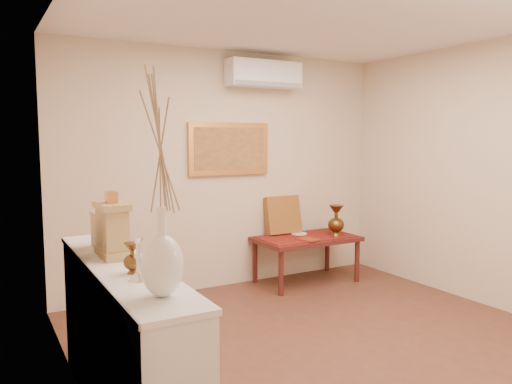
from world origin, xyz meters
TOP-DOWN VIEW (x-y plane):
  - floor at (0.00, 0.00)m, footprint 4.50×4.50m
  - ceiling at (0.00, 0.00)m, footprint 4.50×4.50m
  - wall_back at (0.00, 2.25)m, footprint 4.00×0.02m
  - wall_left at (-2.00, 0.00)m, footprint 0.02×4.50m
  - white_vase at (-1.81, -0.72)m, footprint 0.20×0.20m
  - candlestick at (-1.83, -0.40)m, footprint 0.11×0.11m
  - brass_urn_small at (-1.82, -0.25)m, footprint 0.10×0.10m
  - table_cloth at (0.85, 1.88)m, footprint 1.14×0.59m
  - brass_urn_tall at (1.19, 1.76)m, footprint 0.20×0.20m
  - plate at (0.85, 2.03)m, footprint 0.19×0.19m
  - menu at (0.75, 1.70)m, footprint 0.23×0.28m
  - cushion at (0.70, 2.17)m, footprint 0.46×0.19m
  - display_ledge at (-1.82, 0.00)m, footprint 0.37×2.02m
  - mantel_clock at (-1.81, 0.22)m, footprint 0.17×0.36m
  - wooden_chest at (-1.79, 0.51)m, footprint 0.16×0.21m
  - low_table at (0.85, 1.88)m, footprint 1.20×0.70m
  - painting at (0.00, 2.22)m, footprint 1.00×0.06m
  - ac_unit at (0.40, 2.12)m, footprint 0.90×0.25m

SIDE VIEW (x-z plane):
  - floor at x=0.00m, z-range 0.00..0.00m
  - low_table at x=0.85m, z-range 0.21..0.76m
  - display_ledge at x=-1.82m, z-range 0.00..0.98m
  - table_cloth at x=0.85m, z-range 0.55..0.56m
  - plate at x=0.85m, z-range 0.56..0.57m
  - menu at x=0.75m, z-range 0.56..0.57m
  - brass_urn_tall at x=1.19m, z-range 0.56..1.00m
  - cushion at x=0.70m, z-range 0.55..1.02m
  - brass_urn_small at x=-1.82m, z-range 0.98..1.20m
  - candlestick at x=-1.83m, z-range 0.98..1.21m
  - wooden_chest at x=-1.79m, z-range 0.98..1.22m
  - mantel_clock at x=-1.81m, z-range 0.95..1.36m
  - wall_back at x=0.00m, z-range 0.00..2.70m
  - wall_left at x=-2.00m, z-range 0.00..2.70m
  - white_vase at x=-1.81m, z-range 0.98..2.05m
  - painting at x=0.00m, z-range 1.30..1.90m
  - ac_unit at x=0.40m, z-range 2.30..2.60m
  - ceiling at x=0.00m, z-range 2.70..2.70m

